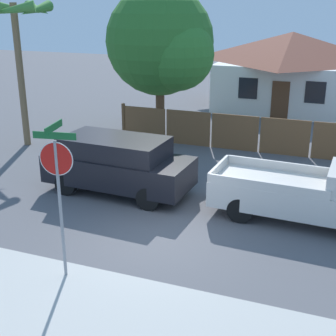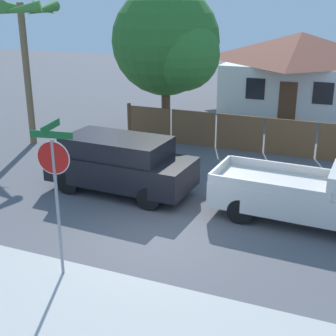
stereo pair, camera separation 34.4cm
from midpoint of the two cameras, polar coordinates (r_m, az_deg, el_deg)
ground_plane at (r=12.53m, az=-1.97°, el=-8.28°), size 80.00×80.00×0.00m
sidewalk_strip at (r=9.83m, az=-10.45°, el=-17.36°), size 36.00×3.20×0.01m
wooden_fence at (r=19.44m, az=10.56°, el=4.01°), size 12.37×0.12×1.58m
house at (r=28.45m, az=14.34°, el=11.66°), size 8.22×7.47×4.27m
oak_tree at (r=20.97m, az=-1.03°, el=14.87°), size 4.95×4.72×6.60m
palm_tree at (r=20.52m, az=-18.64°, el=16.52°), size 2.90×3.12×5.92m
red_suv at (r=15.04m, az=-6.80°, el=0.58°), size 4.79×2.18×1.83m
orange_pickup at (r=13.55m, az=16.62°, el=-3.05°), size 5.22×2.17×1.70m
stop_sign at (r=10.14m, az=-14.25°, el=-0.87°), size 0.92×0.83×3.54m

